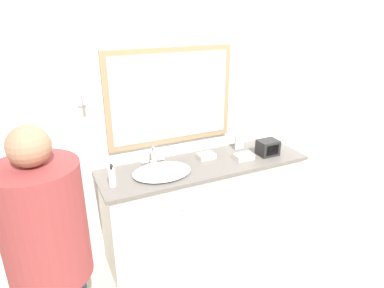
{
  "coord_description": "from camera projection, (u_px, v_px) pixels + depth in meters",
  "views": [
    {
      "loc": [
        -1.23,
        -2.08,
        2.14
      ],
      "look_at": [
        -0.12,
        0.29,
        1.08
      ],
      "focal_mm": 32.0,
      "sensor_mm": 36.0,
      "label": 1
    }
  ],
  "objects": [
    {
      "name": "picture_frame",
      "position": [
        240.0,
        142.0,
        3.21
      ],
      "size": [
        0.1,
        0.01,
        0.14
      ],
      "color": "#B2B2B7",
      "rests_on": "vanity_counter"
    },
    {
      "name": "hand_towel_far_corner",
      "position": [
        244.0,
        157.0,
        3.01
      ],
      "size": [
        0.16,
        0.11,
        0.05
      ],
      "color": "silver",
      "rests_on": "vanity_counter"
    },
    {
      "name": "ground_plane",
      "position": [
        218.0,
        266.0,
        3.03
      ],
      "size": [
        14.0,
        14.0,
        0.0
      ],
      "primitive_type": "plane",
      "color": "#B2A893"
    },
    {
      "name": "metal_tray",
      "position": [
        268.0,
        143.0,
        3.35
      ],
      "size": [
        0.16,
        0.13,
        0.01
      ],
      "color": "silver",
      "rests_on": "vanity_counter"
    },
    {
      "name": "hand_towel_near_sink",
      "position": [
        206.0,
        156.0,
        3.03
      ],
      "size": [
        0.15,
        0.1,
        0.04
      ],
      "color": "silver",
      "rests_on": "vanity_counter"
    },
    {
      "name": "sink_basin",
      "position": [
        162.0,
        171.0,
        2.76
      ],
      "size": [
        0.48,
        0.42,
        0.17
      ],
      "color": "white",
      "rests_on": "vanity_counter"
    },
    {
      "name": "vanity_counter",
      "position": [
        204.0,
        207.0,
        3.11
      ],
      "size": [
        1.82,
        0.55,
        0.88
      ],
      "color": "beige",
      "rests_on": "ground_plane"
    },
    {
      "name": "soap_bottle",
      "position": [
        112.0,
        177.0,
        2.54
      ],
      "size": [
        0.05,
        0.05,
        0.18
      ],
      "color": "white",
      "rests_on": "vanity_counter"
    },
    {
      "name": "wall_back",
      "position": [
        189.0,
        110.0,
        3.04
      ],
      "size": [
        8.0,
        0.18,
        2.55
      ],
      "color": "white",
      "rests_on": "ground_plane"
    },
    {
      "name": "appliance_box",
      "position": [
        268.0,
        148.0,
        3.09
      ],
      "size": [
        0.18,
        0.14,
        0.14
      ],
      "color": "black",
      "rests_on": "vanity_counter"
    },
    {
      "name": "person",
      "position": [
        46.0,
        237.0,
        1.82
      ],
      "size": [
        0.44,
        0.44,
        1.63
      ],
      "color": "#33384C",
      "rests_on": "ground_plane"
    }
  ]
}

